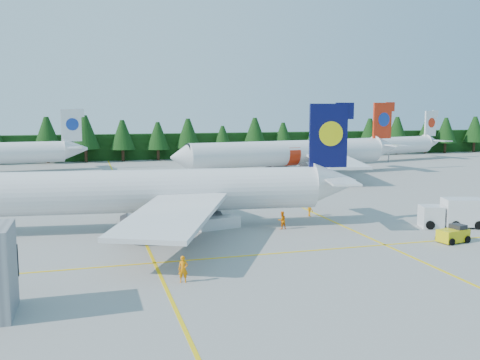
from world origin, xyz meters
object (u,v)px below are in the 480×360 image
object	(u,v)px
airstairs	(215,219)
baggage_tug	(454,234)
airliner_red	(286,154)
service_truck	(451,213)
airliner_navy	(129,192)

from	to	relation	value
airstairs	baggage_tug	world-z (taller)	airstairs
baggage_tug	airliner_red	bearing A→B (deg)	75.26
airliner_red	airstairs	xyz separation A→B (m)	(-21.99, -37.74, -3.06)
service_truck	airliner_navy	bearing A→B (deg)	-177.57
airliner_navy	airstairs	bearing A→B (deg)	-2.22
airstairs	airliner_red	bearing A→B (deg)	46.57
airstairs	service_truck	size ratio (longest dim) A/B	1.02
airliner_navy	service_truck	size ratio (longest dim) A/B	6.64
baggage_tug	airstairs	bearing A→B (deg)	136.68
airliner_navy	service_truck	world-z (taller)	airliner_navy
airstairs	service_truck	xyz separation A→B (m)	(22.74, -6.59, 0.58)
airliner_red	service_truck	world-z (taller)	airliner_red
airstairs	baggage_tug	xyz separation A→B (m)	(18.96, -11.88, -0.14)
airliner_red	baggage_tug	distance (m)	49.81
baggage_tug	service_truck	bearing A→B (deg)	43.23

